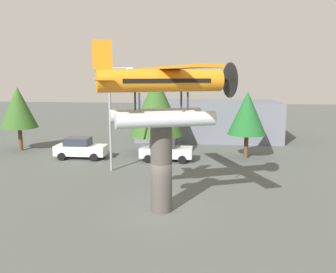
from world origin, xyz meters
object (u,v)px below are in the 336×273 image
object	(u,v)px
tree_center_back	(247,113)
floatplane_monument	(164,90)
display_pedestal	(161,168)
car_near_white	(80,148)
car_mid_silver	(165,150)
tree_east	(156,105)
streetlight_primary	(113,111)
tree_west	(18,108)
storefront_building	(208,120)

from	to	relation	value
tree_center_back	floatplane_monument	bearing A→B (deg)	-112.95
display_pedestal	car_near_white	distance (m)	13.77
car_mid_silver	car_near_white	bearing A→B (deg)	179.65
display_pedestal	floatplane_monument	xyz separation A→B (m)	(0.12, 0.05, 3.91)
floatplane_monument	car_near_white	distance (m)	14.71
car_mid_silver	tree_east	xyz separation A→B (m)	(-1.12, 2.65, 3.38)
tree_east	tree_center_back	xyz separation A→B (m)	(7.69, -0.85, -0.50)
car_near_white	streetlight_primary	world-z (taller)	streetlight_primary
floatplane_monument	tree_west	size ratio (longest dim) A/B	1.72
storefront_building	tree_west	xyz separation A→B (m)	(-17.12, -8.49, 1.92)
storefront_building	tree_west	distance (m)	19.21
tree_west	car_mid_silver	bearing A→B (deg)	-10.70
storefront_building	tree_east	size ratio (longest dim) A/B	2.16
display_pedestal	tree_east	xyz separation A→B (m)	(-2.21, 13.57, 2.02)
display_pedestal	car_mid_silver	size ratio (longest dim) A/B	1.07
display_pedestal	tree_east	bearing A→B (deg)	99.26
tree_center_back	streetlight_primary	bearing A→B (deg)	-151.75
storefront_building	car_mid_silver	bearing A→B (deg)	-107.03
floatplane_monument	tree_east	bearing A→B (deg)	77.29
car_mid_silver	storefront_building	bearing A→B (deg)	72.97
floatplane_monument	storefront_building	xyz separation A→B (m)	(2.18, 21.95, -4.13)
floatplane_monument	tree_east	xyz separation A→B (m)	(-2.33, 13.52, -1.90)
car_mid_silver	tree_east	size ratio (longest dim) A/B	0.61
display_pedestal	car_mid_silver	xyz separation A→B (m)	(-1.10, 10.91, -1.36)
tree_west	tree_center_back	size ratio (longest dim) A/B	1.05
car_near_white	tree_center_back	distance (m)	14.12
display_pedestal	tree_east	size ratio (longest dim) A/B	0.65
display_pedestal	storefront_building	xyz separation A→B (m)	(2.30, 22.00, -0.22)
car_near_white	tree_west	world-z (taller)	tree_west
floatplane_monument	streetlight_primary	world-z (taller)	floatplane_monument
tree_west	tree_center_back	xyz separation A→B (m)	(20.30, -0.79, -0.19)
tree_west	display_pedestal	bearing A→B (deg)	-42.34
tree_east	tree_center_back	world-z (taller)	tree_east
tree_east	tree_west	bearing A→B (deg)	-179.72
car_mid_silver	streetlight_primary	xyz separation A→B (m)	(-3.33, -3.53, 3.47)
display_pedestal	car_mid_silver	world-z (taller)	display_pedestal
streetlight_primary	tree_east	size ratio (longest dim) A/B	1.08
display_pedestal	streetlight_primary	xyz separation A→B (m)	(-4.43, 7.39, 2.11)
floatplane_monument	car_mid_silver	xyz separation A→B (m)	(-1.22, 10.86, -5.27)
tree_east	tree_center_back	bearing A→B (deg)	-6.34
storefront_building	tree_east	distance (m)	9.82
streetlight_primary	tree_west	xyz separation A→B (m)	(-10.39, 6.12, -0.40)
display_pedestal	tree_center_back	bearing A→B (deg)	66.67
floatplane_monument	car_near_white	bearing A→B (deg)	104.93
tree_west	tree_east	xyz separation A→B (m)	(12.61, 0.06, 0.31)
floatplane_monument	streetlight_primary	size ratio (longest dim) A/B	1.35
floatplane_monument	tree_east	distance (m)	13.85
car_mid_silver	tree_west	distance (m)	14.30
floatplane_monument	car_mid_silver	size ratio (longest dim) A/B	2.39
display_pedestal	streetlight_primary	bearing A→B (deg)	120.95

